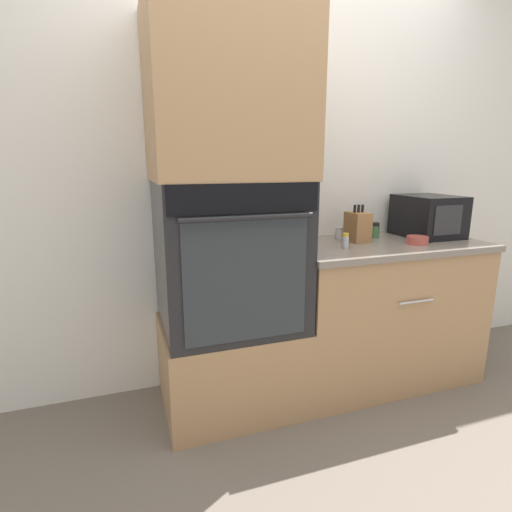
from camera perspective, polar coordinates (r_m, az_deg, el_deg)
The scene contains 13 objects.
ground_plane at distance 2.29m, azimuth 8.28°, elevation -22.21°, with size 12.00×12.00×0.00m, color #6B6056.
wall_back at distance 2.44m, azimuth 2.41°, elevation 11.58°, with size 8.00×0.05×2.50m.
oven_cabinet_base at distance 2.28m, azimuth -3.60°, elevation -15.11°, with size 0.73×0.60×0.47m.
wall_oven at distance 2.06m, azimuth -3.82°, elevation 0.14°, with size 0.71×0.64×0.76m.
oven_cabinet_upper at distance 2.03m, azimuth -4.22°, elevation 22.25°, with size 0.73×0.60×0.81m.
counter_unit at distance 2.59m, azimuth 17.12°, elevation -7.44°, with size 1.18×0.63×0.86m.
microwave at distance 2.75m, azimuth 23.35°, elevation 5.26°, with size 0.32×0.37×0.26m.
knife_block at distance 2.44m, azimuth 14.31°, elevation 4.07°, with size 0.10×0.15×0.22m.
bowl at distance 2.48m, azimuth 22.06°, elevation 2.13°, with size 0.12×0.12×0.04m.
condiment_jar_near at distance 2.51m, azimuth 11.76°, elevation 3.23°, with size 0.05×0.05×0.07m.
condiment_jar_mid at distance 2.24m, azimuth 12.63°, elevation 2.13°, with size 0.04×0.04×0.08m.
condiment_jar_far at distance 2.59m, azimuth 16.65°, elevation 3.53°, with size 0.05×0.05×0.10m.
condiment_jar_back at distance 2.15m, azimuth 7.81°, elevation 2.00°, with size 0.04×0.04×0.09m.
Camera 1 is at (-0.88, -1.64, 1.32)m, focal length 28.00 mm.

